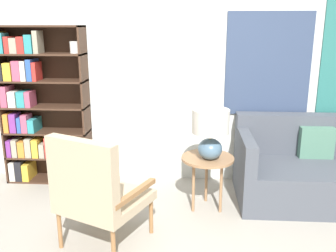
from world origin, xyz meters
TOP-DOWN VIEW (x-y plane):
  - wall_back at (0.06, 2.03)m, footprint 6.40×0.08m
  - bookshelf at (-1.67, 1.84)m, footprint 0.97×0.30m
  - armchair at (-0.64, 0.48)m, footprint 0.84×0.85m
  - couch at (1.48, 1.55)m, footprint 1.70×0.92m
  - side_table at (0.30, 1.25)m, footprint 0.52×0.52m
  - table_lamp at (0.31, 1.20)m, footprint 0.35×0.35m

SIDE VIEW (x-z plane):
  - couch at x=1.48m, z-range -0.11..0.74m
  - side_table at x=0.30m, z-range 0.22..0.77m
  - armchair at x=-0.64m, z-range 0.04..1.03m
  - table_lamp at x=0.31m, z-range 0.61..1.10m
  - bookshelf at x=-1.67m, z-range 0.00..1.81m
  - wall_back at x=0.06m, z-range 0.00..2.70m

